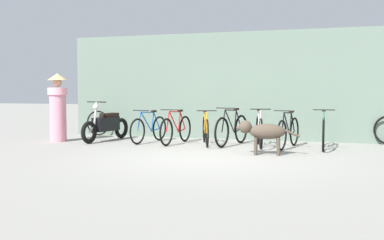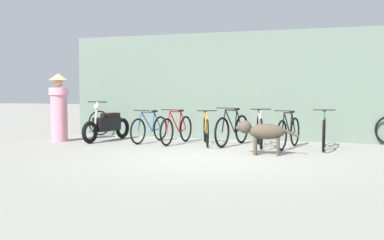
{
  "view_description": "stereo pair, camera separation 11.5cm",
  "coord_description": "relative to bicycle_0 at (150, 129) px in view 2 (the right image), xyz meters",
  "views": [
    {
      "loc": [
        2.24,
        -8.19,
        1.29
      ],
      "look_at": [
        -0.68,
        1.17,
        0.65
      ],
      "focal_mm": 42.0,
      "sensor_mm": 36.0,
      "label": 1
    },
    {
      "loc": [
        2.35,
        -8.15,
        1.29
      ],
      "look_at": [
        -0.68,
        1.17,
        0.65
      ],
      "focal_mm": 42.0,
      "sensor_mm": 36.0,
      "label": 2
    }
  ],
  "objects": [
    {
      "name": "bicycle_3",
      "position": [
        2.11,
        0.03,
        0.03
      ],
      "size": [
        0.54,
        1.71,
        0.91
      ],
      "rotation": [
        0.0,
        0.0,
        -1.8
      ],
      "color": "black",
      "rests_on": "ground"
    },
    {
      "name": "person_in_robes",
      "position": [
        -2.29,
        -0.5,
        0.57
      ],
      "size": [
        0.66,
        0.66,
        1.73
      ],
      "rotation": [
        0.0,
        0.0,
        3.63
      ],
      "color": "pink",
      "rests_on": "ground"
    },
    {
      "name": "bicycle_1",
      "position": [
        0.75,
        -0.07,
        0.01
      ],
      "size": [
        0.46,
        1.68,
        0.85
      ],
      "rotation": [
        0.0,
        0.0,
        -1.69
      ],
      "color": "black",
      "rests_on": "ground"
    },
    {
      "name": "bicycle_2",
      "position": [
        1.48,
        -0.04,
        0.01
      ],
      "size": [
        0.65,
        1.62,
        0.84
      ],
      "rotation": [
        0.0,
        0.0,
        -1.23
      ],
      "color": "black",
      "rests_on": "ground"
    },
    {
      "name": "bicycle_0",
      "position": [
        0.0,
        0.0,
        0.0
      ],
      "size": [
        0.46,
        1.61,
        0.82
      ],
      "rotation": [
        0.0,
        0.0,
        -1.75
      ],
      "color": "black",
      "rests_on": "ground"
    },
    {
      "name": "ground_plane",
      "position": [
        2.12,
        -2.16,
        -0.34
      ],
      "size": [
        60.0,
        60.0,
        0.0
      ],
      "primitive_type": "plane",
      "color": "gray"
    },
    {
      "name": "spare_tire_right",
      "position": [
        -2.08,
        1.16,
        0.02
      ],
      "size": [
        0.72,
        0.04,
        0.72
      ],
      "rotation": [
        0.0,
        0.0,
        -0.0
      ],
      "color": "black",
      "rests_on": "ground"
    },
    {
      "name": "bicycle_4",
      "position": [
        2.77,
        -0.02,
        0.03
      ],
      "size": [
        0.51,
        1.61,
        0.89
      ],
      "rotation": [
        0.0,
        0.0,
        -1.34
      ],
      "color": "black",
      "rests_on": "ground"
    },
    {
      "name": "stray_dog",
      "position": [
        3.04,
        -1.34,
        0.13
      ],
      "size": [
        1.27,
        0.41,
        0.69
      ],
      "rotation": [
        0.0,
        0.0,
        3.27
      ],
      "color": "#4C3F33",
      "rests_on": "ground"
    },
    {
      "name": "bicycle_5",
      "position": [
        3.43,
        -0.08,
        0.02
      ],
      "size": [
        0.48,
        1.62,
        0.87
      ],
      "rotation": [
        0.0,
        0.0,
        -1.77
      ],
      "color": "black",
      "rests_on": "ground"
    },
    {
      "name": "shop_wall_back",
      "position": [
        2.12,
        1.42,
        1.08
      ],
      "size": [
        9.89,
        0.2,
        2.84
      ],
      "color": "slate",
      "rests_on": "ground"
    },
    {
      "name": "motorcycle",
      "position": [
        -1.19,
        -0.02,
        0.06
      ],
      "size": [
        0.58,
        1.91,
        1.03
      ],
      "rotation": [
        0.0,
        0.0,
        -1.72
      ],
      "color": "black",
      "rests_on": "ground"
    },
    {
      "name": "bicycle_6",
      "position": [
        4.19,
        0.0,
        0.03
      ],
      "size": [
        0.46,
        1.7,
        0.89
      ],
      "rotation": [
        0.0,
        0.0,
        -1.56
      ],
      "color": "black",
      "rests_on": "ground"
    }
  ]
}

